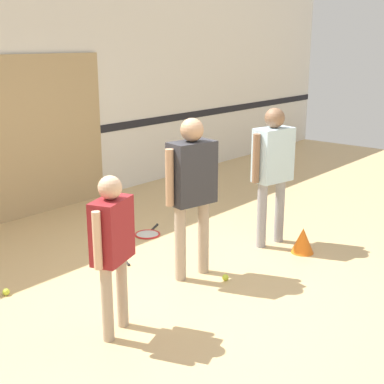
% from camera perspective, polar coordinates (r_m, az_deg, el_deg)
% --- Properties ---
extents(ground_plane, '(16.00, 16.00, 0.00)m').
position_cam_1_polar(ground_plane, '(5.28, -0.67, -10.12)').
color(ground_plane, tan).
extents(person_instructor, '(0.60, 0.34, 1.61)m').
position_cam_1_polar(person_instructor, '(5.19, 0.00, 1.17)').
color(person_instructor, tan).
rests_on(person_instructor, ground_plane).
extents(person_student_left, '(0.48, 0.32, 1.33)m').
position_cam_1_polar(person_student_left, '(4.24, -8.51, -4.94)').
color(person_student_left, tan).
rests_on(person_student_left, ground_plane).
extents(person_student_right, '(0.60, 0.33, 1.60)m').
position_cam_1_polar(person_student_right, '(6.12, 8.62, 3.19)').
color(person_student_right, gray).
rests_on(person_student_right, ground_plane).
extents(racket_spare_on_floor, '(0.36, 0.50, 0.03)m').
position_cam_1_polar(racket_spare_on_floor, '(6.07, -7.66, -6.59)').
color(racket_spare_on_floor, '#C6D838').
rests_on(racket_spare_on_floor, ground_plane).
extents(racket_second_spare, '(0.56, 0.42, 0.03)m').
position_cam_1_polar(racket_second_spare, '(6.65, -4.72, -4.47)').
color(racket_second_spare, red).
rests_on(racket_second_spare, ground_plane).
extents(tennis_ball_near_instructor, '(0.07, 0.07, 0.07)m').
position_cam_1_polar(tennis_ball_near_instructor, '(5.41, 3.59, -9.09)').
color(tennis_ball_near_instructor, '#CCE038').
rests_on(tennis_ball_near_instructor, ground_plane).
extents(tennis_ball_by_spare_racket, '(0.07, 0.07, 0.07)m').
position_cam_1_polar(tennis_ball_by_spare_racket, '(6.37, -8.11, -5.31)').
color(tennis_ball_by_spare_racket, '#CCE038').
rests_on(tennis_ball_by_spare_racket, ground_plane).
extents(tennis_ball_stray_left, '(0.07, 0.07, 0.07)m').
position_cam_1_polar(tennis_ball_stray_left, '(5.41, -19.22, -10.03)').
color(tennis_ball_stray_left, '#CCE038').
rests_on(tennis_ball_stray_left, ground_plane).
extents(training_cone, '(0.26, 0.26, 0.29)m').
position_cam_1_polar(training_cone, '(6.17, 11.73, -5.07)').
color(training_cone, orange).
rests_on(training_cone, ground_plane).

